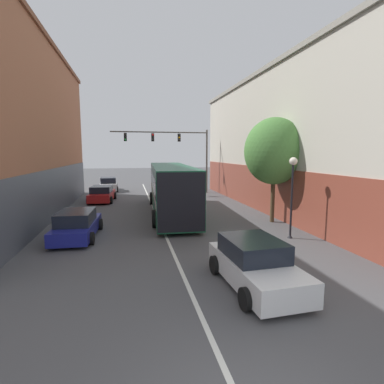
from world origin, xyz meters
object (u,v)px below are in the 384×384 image
object	(u,v)px
hatchback_foreground	(255,264)
parked_car_left_mid	(77,225)
street_lamp	(292,185)
traffic_signal_gantry	(175,145)
street_tree_near	(274,151)
parked_car_left_near	(102,194)
parked_car_left_far	(108,184)
bus	(171,187)

from	to	relation	value
hatchback_foreground	parked_car_left_mid	size ratio (longest dim) A/B	0.92
hatchback_foreground	street_lamp	distance (m)	6.39
traffic_signal_gantry	street_lamp	xyz separation A→B (m)	(3.09, -17.34, -2.26)
traffic_signal_gantry	street_lamp	world-z (taller)	traffic_signal_gantry
parked_car_left_mid	street_tree_near	size ratio (longest dim) A/B	0.73
traffic_signal_gantry	street_lamp	distance (m)	17.75
parked_car_left_near	street_tree_near	size ratio (longest dim) A/B	0.70
parked_car_left_near	parked_car_left_mid	bearing A→B (deg)	-177.15
hatchback_foreground	parked_car_left_far	size ratio (longest dim) A/B	0.96
hatchback_foreground	traffic_signal_gantry	distance (m)	22.40
hatchback_foreground	traffic_signal_gantry	size ratio (longest dim) A/B	0.43
parked_car_left_far	street_lamp	size ratio (longest dim) A/B	1.10
bus	street_tree_near	size ratio (longest dim) A/B	1.99
hatchback_foreground	parked_car_left_mid	bearing A→B (deg)	40.23
parked_car_left_mid	traffic_signal_gantry	world-z (taller)	traffic_signal_gantry
hatchback_foreground	street_tree_near	xyz separation A→B (m)	(4.65, 8.07, 3.58)
street_lamp	street_tree_near	world-z (taller)	street_tree_near
parked_car_left_far	street_lamp	distance (m)	23.36
traffic_signal_gantry	street_tree_near	world-z (taller)	traffic_signal_gantry
parked_car_left_mid	parked_car_left_far	bearing A→B (deg)	1.91
hatchback_foreground	parked_car_left_near	bearing A→B (deg)	15.95
street_lamp	street_tree_near	xyz separation A→B (m)	(0.74, 3.42, 1.61)
bus	parked_car_left_near	xyz separation A→B (m)	(-5.16, 6.25, -1.22)
parked_car_left_mid	street_lamp	xyz separation A→B (m)	(10.35, -2.23, 2.02)
parked_car_left_mid	street_lamp	distance (m)	10.78
traffic_signal_gantry	bus	bearing A→B (deg)	-100.50
bus	hatchback_foreground	size ratio (longest dim) A/B	2.99
parked_car_left_near	traffic_signal_gantry	xyz separation A→B (m)	(7.02, 3.81, 4.28)
parked_car_left_mid	street_tree_near	world-z (taller)	street_tree_near
parked_car_left_far	street_lamp	world-z (taller)	street_lamp
bus	parked_car_left_far	distance (m)	14.68
bus	traffic_signal_gantry	world-z (taller)	traffic_signal_gantry
parked_car_left_mid	street_tree_near	bearing A→B (deg)	-81.08
parked_car_left_mid	parked_car_left_far	world-z (taller)	parked_car_left_far
bus	traffic_signal_gantry	distance (m)	10.68
bus	parked_car_left_near	size ratio (longest dim) A/B	2.84
parked_car_left_near	street_tree_near	xyz separation A→B (m)	(10.85, -10.11, 3.63)
traffic_signal_gantry	parked_car_left_mid	bearing A→B (deg)	-115.68
parked_car_left_mid	parked_car_left_near	bearing A→B (deg)	1.56
parked_car_left_mid	parked_car_left_far	size ratio (longest dim) A/B	1.05
street_tree_near	street_lamp	bearing A→B (deg)	-102.17
bus	hatchback_foreground	distance (m)	12.03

